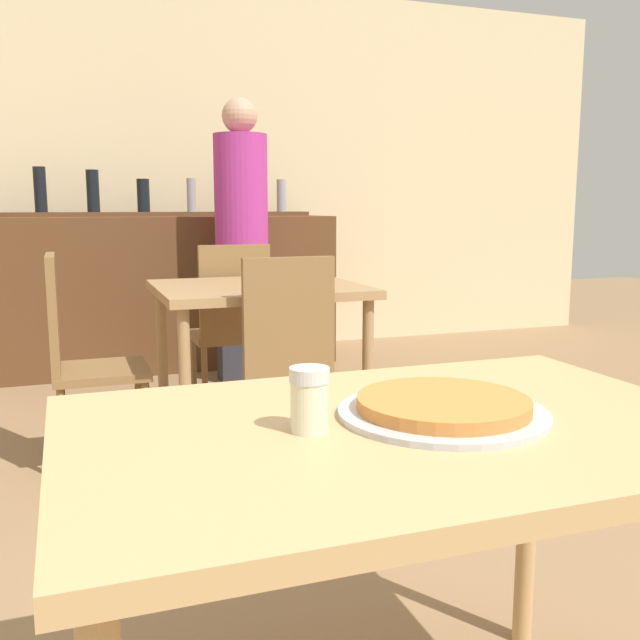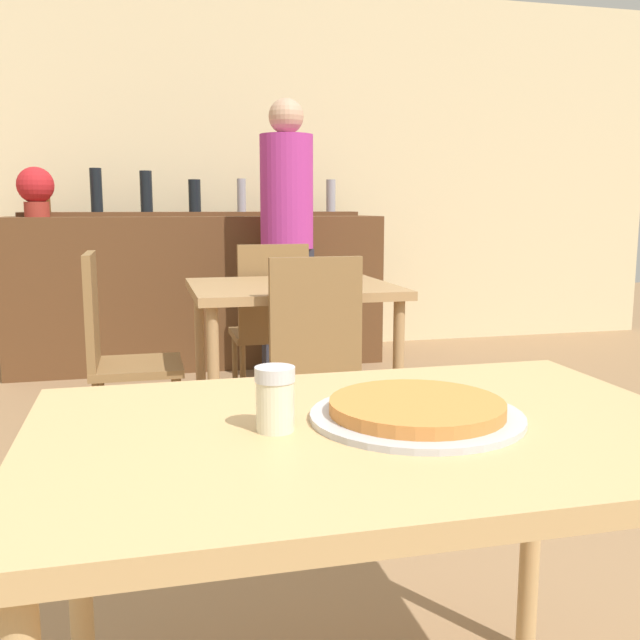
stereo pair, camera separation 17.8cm
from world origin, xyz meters
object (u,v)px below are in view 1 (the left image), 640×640
at_px(chair_far_side_front, 296,364).
at_px(person_standing, 242,230).
at_px(pizza_tray, 443,408).
at_px(chair_far_side_left, 79,350).
at_px(cheese_shaker, 309,399).
at_px(chair_far_side_back, 232,320).

height_order(chair_far_side_front, person_standing, person_standing).
bearing_deg(pizza_tray, chair_far_side_left, 106.23).
bearing_deg(chair_far_side_left, chair_far_side_front, -125.63).
height_order(chair_far_side_left, pizza_tray, chair_far_side_left).
bearing_deg(pizza_tray, cheese_shaker, -179.75).
relative_size(pizza_tray, cheese_shaker, 3.45).
bearing_deg(chair_far_side_left, person_standing, -38.44).
relative_size(chair_far_side_front, person_standing, 0.52).
relative_size(chair_far_side_left, cheese_shaker, 8.33).
height_order(chair_far_side_front, pizza_tray, chair_far_side_front).
relative_size(chair_far_side_front, pizza_tray, 2.41).
relative_size(chair_far_side_front, cheese_shaker, 8.33).
height_order(chair_far_side_front, chair_far_side_left, same).
xyz_separation_m(cheese_shaker, person_standing, (0.70, 3.39, 0.17)).
distance_m(chair_far_side_back, chair_far_side_left, 0.99).
height_order(chair_far_side_left, cheese_shaker, chair_far_side_left).
bearing_deg(person_standing, chair_far_side_left, -128.44).
xyz_separation_m(chair_far_side_back, person_standing, (0.24, 0.74, 0.46)).
distance_m(chair_far_side_front, chair_far_side_back, 1.15).
relative_size(chair_far_side_back, chair_far_side_left, 1.00).
bearing_deg(cheese_shaker, chair_far_side_left, 99.39).
relative_size(pizza_tray, person_standing, 0.21).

